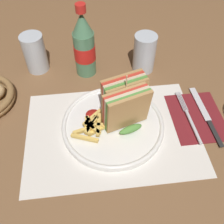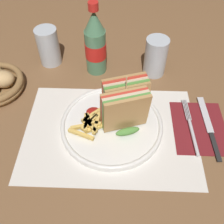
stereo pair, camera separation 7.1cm
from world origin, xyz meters
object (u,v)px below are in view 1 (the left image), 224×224
Objects in this scene: fork at (191,121)px; glass_near at (144,55)px; plate_main at (113,125)px; knife at (206,116)px; coke_bottle_near at (84,46)px; glass_far at (35,55)px; club_sandwich at (125,104)px.

glass_near is (-0.09, 0.25, 0.05)m from fork.
knife is at bearing 0.78° from plate_main.
knife is 0.94× the size of coke_bottle_near.
glass_near is 0.35m from glass_far.
fork is at bearing -42.50° from coke_bottle_near.
knife is at bearing -36.02° from coke_bottle_near.
glass_near is (0.13, 0.23, 0.04)m from plate_main.
plate_main is at bearing -158.55° from club_sandwich.
coke_bottle_near reaches higher than plate_main.
glass_far reaches higher than fork.
club_sandwich reaches higher than glass_near.
glass_far is at bearing 148.29° from knife.
plate_main reaches higher than fork.
glass_near reaches higher than knife.
club_sandwich is at bearing 169.53° from fork.
plate_main is 1.27× the size of knife.
plate_main is 1.81× the size of club_sandwich.
coke_bottle_near reaches higher than fork.
knife is 1.75× the size of glass_near.
glass_far is (-0.49, 0.27, 0.05)m from knife.
glass_near reaches higher than fork.
glass_far is at bearing 133.96° from club_sandwich.
coke_bottle_near is (-0.28, 0.25, 0.09)m from fork.
knife is at bearing 15.06° from fork.
knife is at bearing -59.23° from glass_near.
club_sandwich is 0.66× the size of coke_bottle_near.
knife is 0.27m from glass_near.
coke_bottle_near is 1.87× the size of glass_near.
fork is (0.18, -0.03, -0.07)m from club_sandwich.
club_sandwich reaches higher than glass_far.
glass_far is at bearing 144.08° from fork.
coke_bottle_near is at bearing 103.80° from plate_main.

